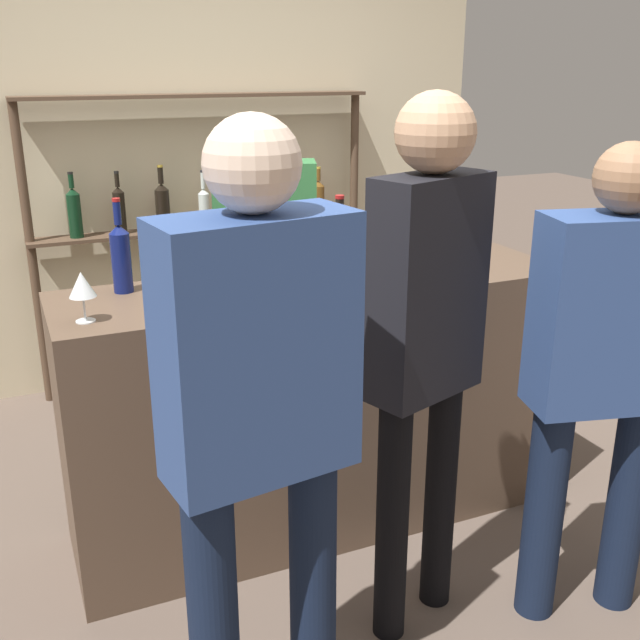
{
  "coord_description": "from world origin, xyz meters",
  "views": [
    {
      "loc": [
        -1.1,
        -2.54,
        1.86
      ],
      "look_at": [
        0.0,
        0.0,
        0.89
      ],
      "focal_mm": 42.0,
      "sensor_mm": 36.0,
      "label": 1
    }
  ],
  "objects_px": {
    "counter_bottle_2": "(121,256)",
    "customer_center": "(426,327)",
    "wine_glass": "(82,285)",
    "customer_left": "(259,409)",
    "counter_bottle_1": "(441,238)",
    "customer_right": "(606,360)",
    "counter_bottle_0": "(339,255)",
    "server_behind_counter": "(266,259)"
  },
  "relations": [
    {
      "from": "counter_bottle_0",
      "to": "server_behind_counter",
      "type": "bearing_deg",
      "value": 87.25
    },
    {
      "from": "counter_bottle_2",
      "to": "customer_left",
      "type": "bearing_deg",
      "value": -81.74
    },
    {
      "from": "counter_bottle_0",
      "to": "counter_bottle_1",
      "type": "relative_size",
      "value": 1.05
    },
    {
      "from": "counter_bottle_0",
      "to": "customer_left",
      "type": "xyz_separation_m",
      "value": [
        -0.58,
        -0.78,
        -0.16
      ]
    },
    {
      "from": "counter_bottle_1",
      "to": "customer_left",
      "type": "xyz_separation_m",
      "value": [
        -1.09,
        -0.89,
        -0.16
      ]
    },
    {
      "from": "counter_bottle_2",
      "to": "server_behind_counter",
      "type": "bearing_deg",
      "value": 39.85
    },
    {
      "from": "server_behind_counter",
      "to": "wine_glass",
      "type": "bearing_deg",
      "value": -25.58
    },
    {
      "from": "customer_center",
      "to": "customer_right",
      "type": "height_order",
      "value": "customer_center"
    },
    {
      "from": "counter_bottle_0",
      "to": "customer_right",
      "type": "bearing_deg",
      "value": -51.07
    },
    {
      "from": "server_behind_counter",
      "to": "customer_center",
      "type": "xyz_separation_m",
      "value": [
        -0.01,
        -1.5,
        0.14
      ]
    },
    {
      "from": "counter_bottle_1",
      "to": "server_behind_counter",
      "type": "relative_size",
      "value": 0.21
    },
    {
      "from": "wine_glass",
      "to": "customer_center",
      "type": "height_order",
      "value": "customer_center"
    },
    {
      "from": "server_behind_counter",
      "to": "customer_right",
      "type": "relative_size",
      "value": 0.99
    },
    {
      "from": "counter_bottle_1",
      "to": "customer_right",
      "type": "relative_size",
      "value": 0.2
    },
    {
      "from": "wine_glass",
      "to": "customer_left",
      "type": "height_order",
      "value": "customer_left"
    },
    {
      "from": "counter_bottle_0",
      "to": "wine_glass",
      "type": "bearing_deg",
      "value": 179.98
    },
    {
      "from": "counter_bottle_1",
      "to": "counter_bottle_0",
      "type": "bearing_deg",
      "value": -168.04
    },
    {
      "from": "counter_bottle_1",
      "to": "wine_glass",
      "type": "bearing_deg",
      "value": -175.69
    },
    {
      "from": "wine_glass",
      "to": "customer_left",
      "type": "distance_m",
      "value": 0.86
    },
    {
      "from": "customer_left",
      "to": "customer_right",
      "type": "bearing_deg",
      "value": -96.19
    },
    {
      "from": "counter_bottle_0",
      "to": "counter_bottle_2",
      "type": "xyz_separation_m",
      "value": [
        -0.74,
        0.29,
        0.0
      ]
    },
    {
      "from": "server_behind_counter",
      "to": "counter_bottle_1",
      "type": "bearing_deg",
      "value": 48.54
    },
    {
      "from": "counter_bottle_1",
      "to": "counter_bottle_2",
      "type": "distance_m",
      "value": 1.26
    },
    {
      "from": "counter_bottle_1",
      "to": "customer_right",
      "type": "bearing_deg",
      "value": -83.65
    },
    {
      "from": "counter_bottle_0",
      "to": "customer_right",
      "type": "xyz_separation_m",
      "value": [
        0.6,
        -0.74,
        -0.23
      ]
    },
    {
      "from": "customer_left",
      "to": "customer_right",
      "type": "distance_m",
      "value": 1.19
    },
    {
      "from": "customer_left",
      "to": "customer_right",
      "type": "xyz_separation_m",
      "value": [
        1.18,
        0.04,
        -0.07
      ]
    },
    {
      "from": "wine_glass",
      "to": "customer_center",
      "type": "relative_size",
      "value": 0.09
    },
    {
      "from": "counter_bottle_2",
      "to": "wine_glass",
      "type": "height_order",
      "value": "counter_bottle_2"
    },
    {
      "from": "counter_bottle_1",
      "to": "counter_bottle_2",
      "type": "bearing_deg",
      "value": 171.62
    },
    {
      "from": "counter_bottle_0",
      "to": "counter_bottle_2",
      "type": "height_order",
      "value": "counter_bottle_0"
    },
    {
      "from": "server_behind_counter",
      "to": "customer_left",
      "type": "distance_m",
      "value": 1.84
    },
    {
      "from": "wine_glass",
      "to": "server_behind_counter",
      "type": "height_order",
      "value": "server_behind_counter"
    },
    {
      "from": "customer_center",
      "to": "wine_glass",
      "type": "bearing_deg",
      "value": 40.6
    },
    {
      "from": "server_behind_counter",
      "to": "customer_center",
      "type": "bearing_deg",
      "value": 19.46
    },
    {
      "from": "counter_bottle_0",
      "to": "customer_right",
      "type": "distance_m",
      "value": 0.98
    },
    {
      "from": "customer_right",
      "to": "customer_center",
      "type": "bearing_deg",
      "value": 85.95
    },
    {
      "from": "counter_bottle_1",
      "to": "customer_right",
      "type": "xyz_separation_m",
      "value": [
        0.09,
        -0.85,
        -0.23
      ]
    },
    {
      "from": "counter_bottle_2",
      "to": "customer_center",
      "type": "height_order",
      "value": "customer_center"
    },
    {
      "from": "wine_glass",
      "to": "customer_right",
      "type": "distance_m",
      "value": 1.7
    },
    {
      "from": "counter_bottle_1",
      "to": "wine_glass",
      "type": "height_order",
      "value": "counter_bottle_1"
    },
    {
      "from": "counter_bottle_1",
      "to": "customer_center",
      "type": "bearing_deg",
      "value": -125.17
    }
  ]
}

